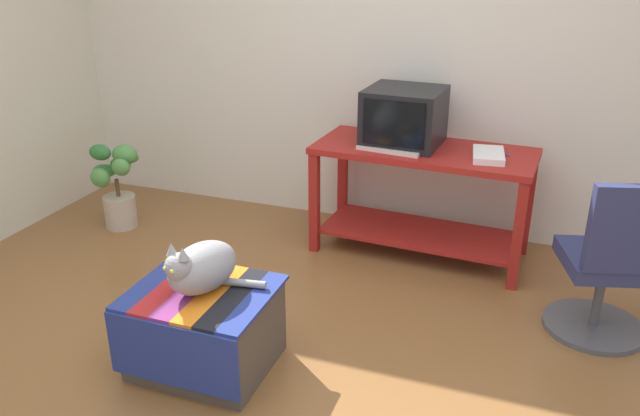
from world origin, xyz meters
TOP-DOWN VIEW (x-y plane):
  - ground_plane at (0.00, 0.00)m, footprint 14.00×14.00m
  - back_wall at (0.00, 2.05)m, footprint 8.00×0.10m
  - desk at (0.39, 1.60)m, footprint 1.40×0.66m
  - tv_monitor at (0.24, 1.65)m, footprint 0.49×0.48m
  - keyboard at (0.21, 1.48)m, footprint 0.42×0.20m
  - book at (0.79, 1.53)m, footprint 0.22×0.32m
  - ottoman_with_blanket at (-0.32, 0.03)m, footprint 0.65×0.57m
  - cat at (-0.32, 0.04)m, footprint 0.44×0.43m
  - potted_plant at (-1.71, 1.27)m, footprint 0.39×0.30m
  - office_chair at (1.48, 0.96)m, footprint 0.52×0.52m
  - pen at (0.84, 1.62)m, footprint 0.14×0.02m

SIDE VIEW (x-z plane):
  - ground_plane at x=0.00m, z-range 0.00..0.00m
  - ottoman_with_blanket at x=-0.32m, z-range 0.00..0.41m
  - potted_plant at x=-1.71m, z-range 0.01..0.63m
  - office_chair at x=1.48m, z-range -0.06..0.83m
  - desk at x=0.39m, z-range 0.13..0.85m
  - cat at x=-0.32m, z-range 0.39..0.67m
  - pen at x=0.84m, z-range 0.72..0.73m
  - keyboard at x=0.21m, z-range 0.72..0.74m
  - book at x=0.79m, z-range 0.72..0.76m
  - tv_monitor at x=0.24m, z-range 0.72..1.07m
  - back_wall at x=0.00m, z-range 0.00..2.60m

